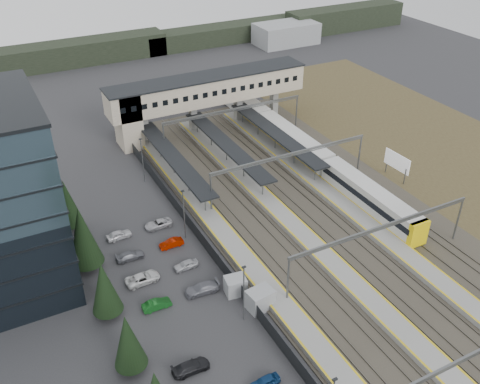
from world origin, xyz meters
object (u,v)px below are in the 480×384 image
train (295,143)px  billboard (397,162)px  relay_cabin_near (260,299)px  footbridge (195,94)px  relay_cabin_far (235,286)px

train → billboard: billboard is taller
train → billboard: bearing=-56.6°
relay_cabin_near → train: 40.90m
billboard → footbridge: bearing=124.7°
footbridge → relay_cabin_near: bearing=-104.8°
train → relay_cabin_far: bearing=-133.3°
relay_cabin_near → billboard: (35.61, 16.50, 1.80)m
footbridge → relay_cabin_far: bearing=-107.7°
relay_cabin_far → train: 39.07m
relay_cabin_near → relay_cabin_far: 3.98m
relay_cabin_far → billboard: size_ratio=0.51×
relay_cabin_near → footbridge: footbridge is taller
footbridge → train: bearing=-54.2°
relay_cabin_far → billboard: (37.08, 12.80, 1.94)m
relay_cabin_far → footbridge: footbridge is taller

